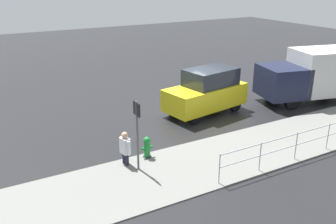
{
  "coord_description": "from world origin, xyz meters",
  "views": [
    {
      "loc": [
        8.74,
        13.53,
        6.13
      ],
      "look_at": [
        1.83,
        1.31,
        0.9
      ],
      "focal_mm": 40.0,
      "sensor_mm": 36.0,
      "label": 1
    }
  ],
  "objects_px": {
    "moving_hatchback": "(207,91)",
    "fire_hydrant": "(147,148)",
    "pedestrian": "(125,147)",
    "delivery_truck": "(315,74)",
    "sign_post": "(137,126)"
  },
  "relations": [
    {
      "from": "moving_hatchback",
      "to": "fire_hydrant",
      "type": "bearing_deg",
      "value": 31.83
    },
    {
      "from": "fire_hydrant",
      "to": "pedestrian",
      "type": "bearing_deg",
      "value": 7.58
    },
    {
      "from": "moving_hatchback",
      "to": "pedestrian",
      "type": "xyz_separation_m",
      "value": [
        5.31,
        2.87,
        -0.34
      ]
    },
    {
      "from": "moving_hatchback",
      "to": "pedestrian",
      "type": "relative_size",
      "value": 3.38
    },
    {
      "from": "delivery_truck",
      "to": "fire_hydrant",
      "type": "xyz_separation_m",
      "value": [
        10.21,
        1.56,
        -0.97
      ]
    },
    {
      "from": "delivery_truck",
      "to": "fire_hydrant",
      "type": "relative_size",
      "value": 7.13
    },
    {
      "from": "moving_hatchback",
      "to": "sign_post",
      "type": "distance_m",
      "value": 6.13
    },
    {
      "from": "fire_hydrant",
      "to": "sign_post",
      "type": "distance_m",
      "value": 1.48
    },
    {
      "from": "fire_hydrant",
      "to": "sign_post",
      "type": "bearing_deg",
      "value": 44.77
    },
    {
      "from": "sign_post",
      "to": "delivery_truck",
      "type": "bearing_deg",
      "value": -168.56
    },
    {
      "from": "fire_hydrant",
      "to": "pedestrian",
      "type": "height_order",
      "value": "pedestrian"
    },
    {
      "from": "delivery_truck",
      "to": "fire_hydrant",
      "type": "bearing_deg",
      "value": 8.7
    },
    {
      "from": "delivery_truck",
      "to": "sign_post",
      "type": "bearing_deg",
      "value": 11.44
    },
    {
      "from": "fire_hydrant",
      "to": "sign_post",
      "type": "relative_size",
      "value": 0.33
    },
    {
      "from": "pedestrian",
      "to": "sign_post",
      "type": "height_order",
      "value": "sign_post"
    }
  ]
}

